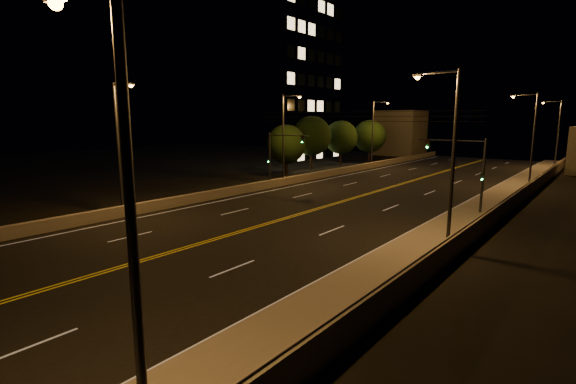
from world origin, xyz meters
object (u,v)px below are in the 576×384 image
Objects in this scene: tree_1 at (312,136)px; tree_2 at (341,137)px; streetlight_3 at (556,130)px; traffic_signal_left at (277,154)px; streetlight_0 at (122,207)px; traffic_signal_right at (469,166)px; streetlight_1 at (449,149)px; streetlight_6 at (374,130)px; streetlight_5 at (285,134)px; tree_3 at (370,136)px; tree_0 at (286,144)px; streetlight_4 at (120,141)px; building_tower at (256,74)px; streetlight_2 at (531,135)px.

tree_2 is (0.76, 6.83, -0.42)m from tree_1.
streetlight_3 is 42.41m from traffic_signal_left.
streetlight_0 reaches higher than traffic_signal_right.
streetlight_0 reaches higher than tree_2.
streetlight_6 is (-21.47, 33.98, 0.00)m from streetlight_1.
streetlight_3 is at bearing 90.00° from streetlight_1.
streetlight_6 is at bearing 90.00° from streetlight_5.
streetlight_0 is 35.34m from traffic_signal_left.
tree_3 is at bearing 122.52° from streetlight_1.
streetlight_3 is at bearing 90.00° from streetlight_0.
streetlight_0 reaches higher than tree_1.
tree_0 is 0.86× the size of tree_1.
tree_2 is (-5.11, 20.18, -1.22)m from streetlight_5.
streetlight_0 reaches higher than tree_3.
streetlight_3 is 57.84m from streetlight_4.
streetlight_0 is 1.38× the size of tree_3.
building_tower is 21.24m from tree_3.
streetlight_1 is at bearing -35.73° from building_tower.
streetlight_1 is 1.00× the size of streetlight_4.
streetlight_3 is 1.28× the size of tree_1.
traffic_signal_right is at bearing -50.21° from streetlight_6.
streetlight_3 is 1.00× the size of streetlight_6.
traffic_signal_right is 1.00× the size of traffic_signal_left.
tree_0 is at bearing -36.88° from building_tower.
tree_2 reaches higher than traffic_signal_right.
streetlight_0 is 62.20m from tree_3.
building_tower is 22.35m from tree_0.
building_tower is at bearing -166.89° from streetlight_6.
traffic_signal_left is (-20.30, 10.08, -1.91)m from streetlight_1.
streetlight_1 is 37.88m from tree_1.
streetlight_2 is 27.52m from tree_2.
tree_3 is (2.12, 5.35, 0.07)m from tree_2.
building_tower reaches higher than streetlight_1.
traffic_signal_left is 23.80m from tree_2.
streetlight_2 is 21.24m from streetlight_3.
streetlight_5 is at bearing -90.00° from streetlight_6.
streetlight_5 is 1.40× the size of tree_2.
tree_2 is 0.99× the size of tree_3.
streetlight_2 and streetlight_5 have the same top height.
streetlight_4 reaches higher than tree_0.
tree_2 is at bearing 165.24° from streetlight_2.
tree_0 is at bearing -84.44° from tree_2.
streetlight_3 is 1.00× the size of streetlight_4.
traffic_signal_left is at bearing -57.40° from tree_0.
tree_3 is (0.61, 20.83, 0.33)m from tree_0.
streetlight_3 is 25.25m from streetlight_6.
streetlight_4 is at bearing -140.30° from traffic_signal_right.
streetlight_5 is 3.56m from traffic_signal_left.
tree_1 is (-27.35, 44.99, -0.80)m from streetlight_0.
streetlight_3 and streetlight_5 have the same top height.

